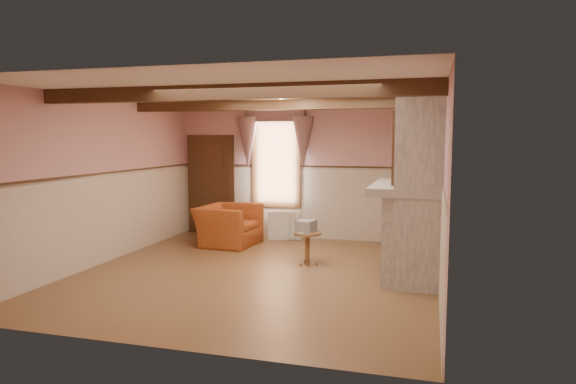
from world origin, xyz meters
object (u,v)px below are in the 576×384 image
(side_table, at_px, (307,248))
(radiator, at_px, (285,225))
(bowl, at_px, (409,180))
(mantel_clock, at_px, (410,174))
(armchair, at_px, (228,225))
(oil_lamp, at_px, (409,173))

(side_table, distance_m, radiator, 2.19)
(radiator, xyz_separation_m, bowl, (2.58, -1.89, 1.16))
(bowl, xyz_separation_m, mantel_clock, (0.00, 0.51, 0.06))
(mantel_clock, bearing_deg, radiator, 151.72)
(armchair, height_order, mantel_clock, mantel_clock)
(armchair, relative_size, oil_lamp, 4.29)
(bowl, xyz_separation_m, oil_lamp, (0.00, 0.11, 0.10))
(side_table, relative_size, mantel_clock, 2.29)
(armchair, height_order, radiator, armchair)
(armchair, relative_size, side_table, 2.18)
(bowl, relative_size, oil_lamp, 1.17)
(side_table, bearing_deg, radiator, 116.09)
(mantel_clock, xyz_separation_m, oil_lamp, (0.00, -0.40, 0.04))
(armchair, relative_size, bowl, 3.66)
(mantel_clock, distance_m, oil_lamp, 0.40)
(armchair, bearing_deg, mantel_clock, -95.50)
(radiator, distance_m, mantel_clock, 3.18)
(armchair, relative_size, radiator, 1.71)
(armchair, distance_m, mantel_clock, 3.73)
(side_table, height_order, bowl, bowl)
(side_table, relative_size, bowl, 1.68)
(armchair, relative_size, mantel_clock, 5.00)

